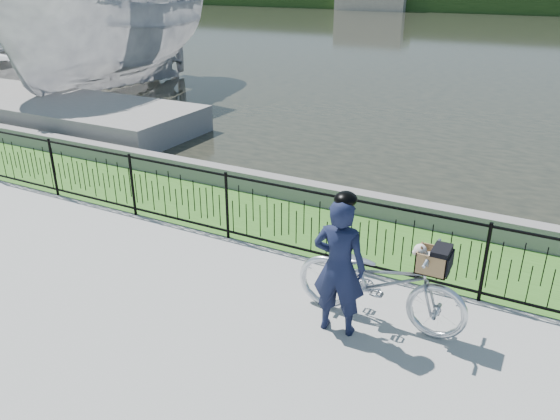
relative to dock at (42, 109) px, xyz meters
The scene contains 10 objects.
ground 11.42m from the dock, 28.81° to the right, with size 120.00×120.00×0.00m, color gray.
grass_strip 10.42m from the dock, 16.17° to the right, with size 60.00×2.00×0.01m, color #366B21.
water 29.26m from the dock, 70.02° to the left, with size 120.00×120.00×0.00m, color black.
quay_wall 10.18m from the dock, 10.76° to the right, with size 60.00×0.30×0.40m, color slate.
fence 10.74m from the dock, 21.31° to the right, with size 14.00×0.06×1.15m, color black, non-canonical shape.
dock is the anchor object (origin of this frame).
bicycle_rig 12.94m from the dock, 22.61° to the right, with size 2.16×0.75×1.22m.
cyclist 12.76m from the dock, 25.03° to the right, with size 0.68×0.48×1.82m.
boat_near 4.18m from the dock, 98.02° to the left, with size 5.31×11.03×5.90m.
boat_far 6.93m from the dock, 136.49° to the left, with size 8.21×10.39×1.94m.
Camera 1 is at (3.57, -5.15, 4.06)m, focal length 35.00 mm.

